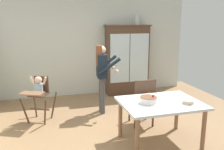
% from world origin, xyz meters
% --- Properties ---
extents(ground_plane, '(6.24, 6.24, 0.00)m').
position_xyz_m(ground_plane, '(0.00, 0.00, 0.00)').
color(ground_plane, '#93704C').
extents(wall_back, '(5.32, 0.06, 2.70)m').
position_xyz_m(wall_back, '(0.00, 2.63, 1.35)').
color(wall_back, silver).
rests_on(wall_back, ground_plane).
extents(china_cabinet, '(1.24, 0.48, 1.94)m').
position_xyz_m(china_cabinet, '(0.87, 2.37, 0.97)').
color(china_cabinet, '#4C3323').
rests_on(china_cabinet, ground_plane).
extents(ceramic_vase, '(0.13, 0.13, 0.27)m').
position_xyz_m(ceramic_vase, '(1.13, 2.37, 2.05)').
color(ceramic_vase, '#B2B7B2').
rests_on(ceramic_vase, china_cabinet).
extents(high_chair_with_toddler, '(0.76, 0.83, 0.95)m').
position_xyz_m(high_chair_with_toddler, '(-1.53, 0.98, 0.65)').
color(high_chair_with_toddler, '#4C3323').
rests_on(high_chair_with_toddler, ground_plane).
extents(adult_person, '(0.53, 0.51, 1.53)m').
position_xyz_m(adult_person, '(-0.16, 1.09, 0.97)').
color(adult_person, '#47474C').
rests_on(adult_person, ground_plane).
extents(dining_table, '(1.32, 1.01, 0.74)m').
position_xyz_m(dining_table, '(0.43, -0.56, 0.64)').
color(dining_table, silver).
rests_on(dining_table, ground_plane).
extents(birthday_cake, '(0.28, 0.28, 0.19)m').
position_xyz_m(birthday_cake, '(0.22, -0.56, 0.79)').
color(birthday_cake, white).
rests_on(birthday_cake, dining_table).
extents(serving_bowl, '(0.18, 0.18, 0.05)m').
position_xyz_m(serving_bowl, '(0.82, -0.76, 0.77)').
color(serving_bowl, '#C6AD93').
rests_on(serving_bowl, dining_table).
extents(dining_chair_far_side, '(0.46, 0.46, 0.96)m').
position_xyz_m(dining_chair_far_side, '(0.43, 0.15, 0.56)').
color(dining_chair_far_side, '#4C3323').
rests_on(dining_chair_far_side, ground_plane).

